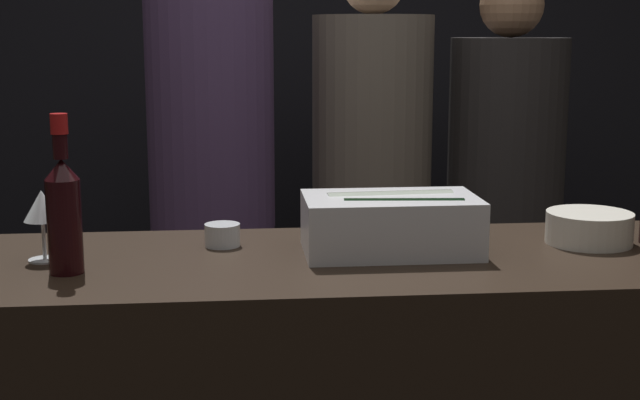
# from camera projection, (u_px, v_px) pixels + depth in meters

# --- Properties ---
(wall_back_chalkboard) EXTENTS (6.40, 0.06, 2.80)m
(wall_back_chalkboard) POSITION_uv_depth(u_px,v_px,m) (275.00, 47.00, 3.81)
(wall_back_chalkboard) COLOR black
(wall_back_chalkboard) RESTS_ON ground_plane
(ice_bin_with_bottles) EXTENTS (0.38, 0.23, 0.13)m
(ice_bin_with_bottles) POSITION_uv_depth(u_px,v_px,m) (392.00, 222.00, 1.95)
(ice_bin_with_bottles) COLOR silver
(ice_bin_with_bottles) RESTS_ON bar_counter
(bowl_white) EXTENTS (0.20, 0.20, 0.07)m
(bowl_white) POSITION_uv_depth(u_px,v_px,m) (589.00, 227.00, 2.03)
(bowl_white) COLOR silver
(bowl_white) RESTS_ON bar_counter
(wine_glass) EXTENTS (0.08, 0.08, 0.15)m
(wine_glass) POSITION_uv_depth(u_px,v_px,m) (42.00, 208.00, 1.87)
(wine_glass) COLOR silver
(wine_glass) RESTS_ON bar_counter
(candle_votive) EXTENTS (0.08, 0.08, 0.05)m
(candle_votive) POSITION_uv_depth(u_px,v_px,m) (222.00, 235.00, 2.01)
(candle_votive) COLOR silver
(candle_votive) RESTS_ON bar_counter
(red_wine_bottle_tall) EXTENTS (0.07, 0.07, 0.32)m
(red_wine_bottle_tall) POSITION_uv_depth(u_px,v_px,m) (64.00, 208.00, 1.77)
(red_wine_bottle_tall) COLOR black
(red_wine_bottle_tall) RESTS_ON bar_counter
(person_in_hoodie) EXTENTS (0.40, 0.40, 1.73)m
(person_in_hoodie) POSITION_uv_depth(u_px,v_px,m) (371.00, 185.00, 3.00)
(person_in_hoodie) COLOR black
(person_in_hoodie) RESTS_ON ground_plane
(person_blond_tee) EXTENTS (0.40, 0.40, 1.82)m
(person_blond_tee) POSITION_uv_depth(u_px,v_px,m) (212.00, 176.00, 2.86)
(person_blond_tee) COLOR black
(person_blond_tee) RESTS_ON ground_plane
(person_grey_polo) EXTENTS (0.39, 0.39, 1.66)m
(person_grey_polo) POSITION_uv_depth(u_px,v_px,m) (504.00, 196.00, 3.03)
(person_grey_polo) COLOR black
(person_grey_polo) RESTS_ON ground_plane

